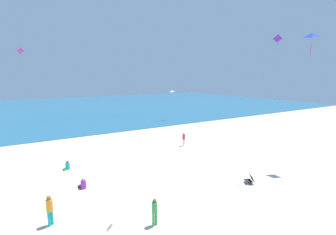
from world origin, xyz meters
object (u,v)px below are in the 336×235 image
at_px(person_4, 67,166).
at_px(kite_purple, 278,39).
at_px(kite_blue, 312,35).
at_px(kite_white, 172,91).
at_px(person_0, 155,210).
at_px(person_3, 83,184).
at_px(person_1, 50,208).
at_px(person_5, 184,138).
at_px(beach_chair_near_camera, 250,179).
at_px(kite_magenta, 21,51).

height_order(person_4, kite_purple, kite_purple).
height_order(kite_blue, kite_white, kite_blue).
relative_size(kite_blue, kite_purple, 1.77).
bearing_deg(person_0, person_3, 15.37).
distance_m(person_0, person_3, 6.32).
relative_size(kite_blue, kite_white, 1.28).
distance_m(person_0, kite_purple, 13.94).
xyz_separation_m(kite_blue, kite_purple, (-3.36, 0.50, -0.48)).
xyz_separation_m(person_1, kite_white, (20.74, 21.87, 3.98)).
bearing_deg(person_5, kite_blue, -172.96).
relative_size(person_1, person_5, 1.08).
distance_m(person_3, person_4, 4.04).
height_order(beach_chair_near_camera, kite_purple, kite_purple).
height_order(person_5, kite_white, kite_white).
xyz_separation_m(beach_chair_near_camera, kite_white, (8.60, 23.71, 4.59)).
relative_size(beach_chair_near_camera, person_3, 1.08).
xyz_separation_m(person_5, kite_magenta, (-13.75, 15.08, 9.44)).
relative_size(person_4, kite_purple, 0.67).
height_order(person_1, person_4, person_1).
bearing_deg(kite_white, person_0, -123.78).
relative_size(person_0, kite_blue, 0.76).
relative_size(beach_chair_near_camera, kite_white, 0.55).
height_order(person_3, person_5, person_5).
bearing_deg(kite_purple, kite_blue, -8.47).
distance_m(person_0, person_5, 14.02).
height_order(beach_chair_near_camera, kite_white, kite_white).
bearing_deg(kite_magenta, kite_blue, -53.24).
xyz_separation_m(beach_chair_near_camera, person_1, (-12.14, 1.85, 0.62)).
distance_m(person_1, kite_magenta, 24.88).
height_order(person_4, person_5, person_5).
height_order(person_4, kite_magenta, kite_magenta).
xyz_separation_m(person_0, person_1, (-4.34, 2.65, 0.09)).
height_order(person_0, person_1, person_1).
height_order(person_0, kite_white, kite_white).
bearing_deg(person_5, person_3, 93.44).
height_order(person_3, kite_magenta, kite_magenta).
xyz_separation_m(person_5, kite_white, (7.24, 13.91, 4.04)).
xyz_separation_m(beach_chair_near_camera, person_4, (-10.22, 9.16, -0.02)).
relative_size(person_0, kite_purple, 1.34).
xyz_separation_m(person_3, kite_white, (18.50, 18.58, 4.60)).
xyz_separation_m(person_4, kite_magenta, (-2.17, 15.73, 10.01)).
height_order(person_1, kite_magenta, kite_magenta).
bearing_deg(kite_purple, person_5, 98.68).
bearing_deg(kite_white, kite_magenta, 176.80).
relative_size(person_1, person_4, 2.22).
xyz_separation_m(beach_chair_near_camera, person_5, (1.36, 9.81, 0.55)).
distance_m(person_3, kite_blue, 19.54).
distance_m(beach_chair_near_camera, person_1, 12.30).
bearing_deg(beach_chair_near_camera, person_0, 35.68).
bearing_deg(beach_chair_near_camera, person_4, -12.05).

